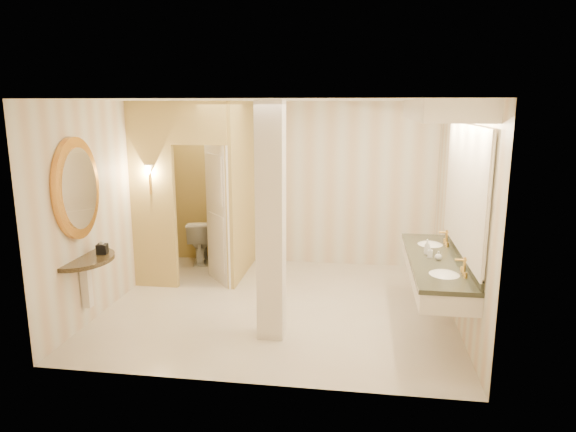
# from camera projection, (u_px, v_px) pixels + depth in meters

# --- Properties ---
(floor) EXTENTS (4.50, 4.50, 0.00)m
(floor) POSITION_uv_depth(u_px,v_px,m) (279.00, 305.00, 6.91)
(floor) COLOR beige
(floor) RESTS_ON ground
(ceiling) EXTENTS (4.50, 4.50, 0.00)m
(ceiling) POSITION_uv_depth(u_px,v_px,m) (279.00, 100.00, 6.33)
(ceiling) COLOR white
(ceiling) RESTS_ON wall_back
(wall_back) EXTENTS (4.50, 0.02, 2.70)m
(wall_back) POSITION_uv_depth(u_px,v_px,m) (298.00, 184.00, 8.55)
(wall_back) COLOR beige
(wall_back) RESTS_ON floor
(wall_front) EXTENTS (4.50, 0.02, 2.70)m
(wall_front) POSITION_uv_depth(u_px,v_px,m) (244.00, 250.00, 4.69)
(wall_front) COLOR beige
(wall_front) RESTS_ON floor
(wall_left) EXTENTS (0.02, 4.00, 2.70)m
(wall_left) POSITION_uv_depth(u_px,v_px,m) (115.00, 203.00, 6.94)
(wall_left) COLOR beige
(wall_left) RESTS_ON floor
(wall_right) EXTENTS (0.02, 4.00, 2.70)m
(wall_right) POSITION_uv_depth(u_px,v_px,m) (460.00, 212.00, 6.30)
(wall_right) COLOR beige
(wall_right) RESTS_ON floor
(toilet_closet) EXTENTS (1.50, 1.55, 2.70)m
(toilet_closet) POSITION_uv_depth(u_px,v_px,m) (215.00, 190.00, 7.70)
(toilet_closet) COLOR tan
(toilet_closet) RESTS_ON floor
(wall_sconce) EXTENTS (0.14, 0.14, 0.42)m
(wall_sconce) POSITION_uv_depth(u_px,v_px,m) (149.00, 171.00, 7.22)
(wall_sconce) COLOR gold
(wall_sconce) RESTS_ON toilet_closet
(vanity) EXTENTS (0.75, 2.44, 2.09)m
(vanity) POSITION_uv_depth(u_px,v_px,m) (443.00, 195.00, 5.90)
(vanity) COLOR silver
(vanity) RESTS_ON floor
(console_shelf) EXTENTS (0.91, 0.91, 1.91)m
(console_shelf) POSITION_uv_depth(u_px,v_px,m) (79.00, 219.00, 5.99)
(console_shelf) COLOR black
(console_shelf) RESTS_ON floor
(pillar) EXTENTS (0.30, 0.30, 2.70)m
(pillar) POSITION_uv_depth(u_px,v_px,m) (271.00, 223.00, 5.74)
(pillar) COLOR silver
(pillar) RESTS_ON floor
(tissue_box) EXTENTS (0.14, 0.14, 0.12)m
(tissue_box) POSITION_uv_depth(u_px,v_px,m) (102.00, 249.00, 6.21)
(tissue_box) COLOR black
(tissue_box) RESTS_ON console_shelf
(toilet) EXTENTS (0.58, 0.81, 0.74)m
(toilet) POSITION_uv_depth(u_px,v_px,m) (200.00, 241.00, 8.75)
(toilet) COLOR white
(toilet) RESTS_ON floor
(soap_bottle_a) EXTENTS (0.06, 0.07, 0.13)m
(soap_bottle_a) POSITION_uv_depth(u_px,v_px,m) (430.00, 252.00, 6.07)
(soap_bottle_a) COLOR beige
(soap_bottle_a) RESTS_ON vanity
(soap_bottle_b) EXTENTS (0.09, 0.09, 0.11)m
(soap_bottle_b) POSITION_uv_depth(u_px,v_px,m) (438.00, 256.00, 5.96)
(soap_bottle_b) COLOR silver
(soap_bottle_b) RESTS_ON vanity
(soap_bottle_c) EXTENTS (0.07, 0.07, 0.18)m
(soap_bottle_c) POSITION_uv_depth(u_px,v_px,m) (427.00, 247.00, 6.19)
(soap_bottle_c) COLOR #C6B28C
(soap_bottle_c) RESTS_ON vanity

